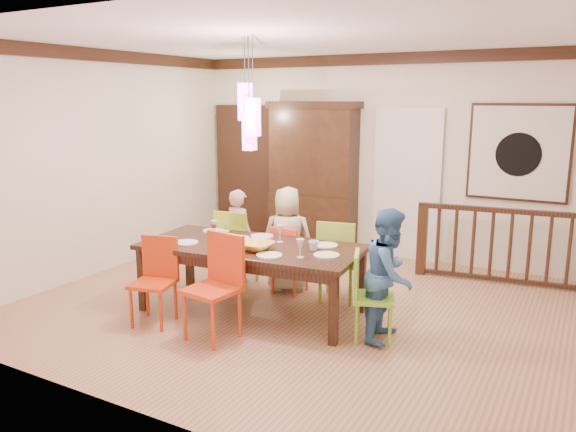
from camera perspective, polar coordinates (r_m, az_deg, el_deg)
The scene contains 36 objects.
floor at distance 6.35m, azimuth 1.75°, elevation -9.24°, with size 6.00×6.00×0.00m, color #976749.
ceiling at distance 5.95m, azimuth 1.94°, elevation 17.79°, with size 6.00×6.00×0.00m, color white.
wall_back at distance 8.27m, azimuth 9.83°, elevation 5.92°, with size 6.00×6.00×0.00m, color beige.
wall_left at distance 7.81m, azimuth -18.23°, elevation 5.15°, with size 5.00×5.00×0.00m, color beige.
crown_molding at distance 5.94m, azimuth 1.93°, elevation 17.02°, with size 6.00×5.00×0.16m, color black, non-canonical shape.
panel_door at distance 9.33m, azimuth -4.44°, elevation 4.26°, with size 1.04×0.07×2.24m, color black.
white_doorway at distance 8.18m, azimuth 11.96°, elevation 2.94°, with size 0.97×0.05×2.22m, color silver.
painting at distance 7.81m, azimuth 22.39°, elevation 5.96°, with size 1.25×0.06×1.25m.
pendant_cluster at distance 5.82m, azimuth -3.95°, elevation 10.07°, with size 0.27×0.21×1.14m.
dining_table at distance 6.04m, azimuth -3.76°, elevation -3.62°, with size 2.45×1.28×0.75m.
chair_far_left at distance 6.96m, azimuth -5.12°, elevation -2.62°, with size 0.48×0.48×0.96m.
chair_far_mid at distance 6.69m, azimuth 0.21°, elevation -3.88°, with size 0.38×0.38×0.82m.
chair_far_right at distance 6.43m, azimuth 5.23°, elevation -3.86°, with size 0.50×0.50×0.95m.
chair_near_left at distance 5.90m, azimuth -13.61°, elevation -5.97°, with size 0.49×0.49×0.90m.
chair_near_mid at distance 5.42m, azimuth -7.79°, elevation -6.59°, with size 0.51×0.51×1.01m.
chair_end_right at distance 5.46m, azimuth 8.76°, elevation -7.48°, with size 0.49×0.49×0.86m.
china_hutch at distance 8.52m, azimuth 2.58°, elevation 4.05°, with size 1.41×0.46×2.24m.
balustrade at distance 7.48m, azimuth 21.65°, elevation -2.78°, with size 2.29×0.34×0.96m.
person_far_left at distance 7.13m, azimuth -5.00°, elevation -1.95°, with size 0.43×0.28×1.17m, color #EEB5C4.
person_far_mid at distance 6.72m, azimuth -0.06°, elevation -2.35°, with size 0.62×0.40×1.27m, color #B9B28C.
person_end_right at distance 5.45m, azimuth 10.29°, elevation -5.89°, with size 0.63×0.49×1.29m, color teal.
serving_bowl at distance 5.81m, azimuth -3.20°, elevation -3.06°, with size 0.34×0.34×0.08m, color gold.
small_bowl at distance 6.13m, azimuth -4.78°, elevation -2.41°, with size 0.18×0.18×0.06m, color white.
cup_left at distance 6.11m, azimuth -7.22°, elevation -2.25°, with size 0.14×0.14×0.11m, color silver.
cup_right at distance 5.79m, azimuth 2.63°, elevation -3.02°, with size 0.11×0.11×0.10m, color silver.
plate_far_left at distance 6.65m, azimuth -7.54°, elevation -1.50°, with size 0.26×0.26×0.01m, color white.
plate_far_mid at distance 6.35m, azimuth -2.65°, elevation -2.07°, with size 0.26×0.26×0.01m, color white.
plate_far_right at distance 5.97m, azimuth 3.87°, elevation -2.99°, with size 0.26×0.26×0.01m, color white.
plate_near_left at distance 6.17m, azimuth -10.32°, elevation -2.67°, with size 0.26×0.26×0.01m, color white.
plate_near_mid at distance 5.59m, azimuth -1.92°, elevation -4.02°, with size 0.26×0.26×0.01m, color white.
plate_end_right at distance 5.61m, azimuth 3.93°, elevation -3.98°, with size 0.26×0.26×0.01m, color white.
wine_glass_a at distance 6.38m, azimuth -7.53°, elevation -1.28°, with size 0.08×0.08×0.19m, color #590C19, non-canonical shape.
wine_glass_b at distance 6.09m, azimuth -0.83°, elevation -1.81°, with size 0.08×0.08×0.19m, color silver, non-canonical shape.
wine_glass_c at distance 5.88m, azimuth -6.33°, elevation -2.39°, with size 0.08×0.08×0.19m, color #590C19, non-canonical shape.
wine_glass_d at distance 5.51m, azimuth 1.25°, elevation -3.31°, with size 0.08×0.08×0.19m, color silver, non-canonical shape.
napkin at distance 5.75m, azimuth -6.49°, elevation -3.64°, with size 0.18×0.14×0.01m, color #D83359.
Camera 1 is at (2.70, -5.27, 2.30)m, focal length 35.00 mm.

